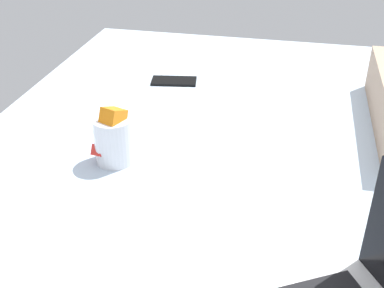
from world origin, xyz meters
TOP-DOWN VIEW (x-y plane):
  - bed_mattress at (0.00, 0.00)cm, footprint 180.00×140.00cm
  - snack_cup at (5.51, -30.37)cm, footprint 9.31×9.59cm
  - cell_phone at (-42.13, -28.38)cm, footprint 8.92×14.90cm

SIDE VIEW (x-z plane):
  - bed_mattress at x=0.00cm, z-range 0.00..18.00cm
  - cell_phone at x=-42.13cm, z-range 18.00..18.80cm
  - snack_cup at x=5.51cm, z-range 16.87..31.24cm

